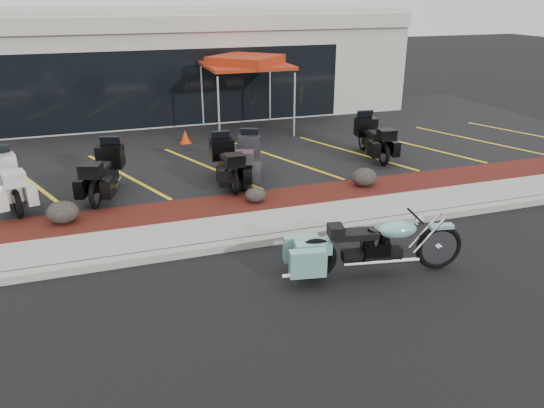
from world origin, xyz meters
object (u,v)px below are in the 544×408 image
object	(u,v)px
hero_cruiser	(439,241)
touring_white	(2,171)
traffic_cone	(185,137)
popup_canopy	(246,63)

from	to	relation	value
hero_cruiser	touring_white	xyz separation A→B (m)	(-7.62, 5.96, 0.22)
touring_white	traffic_cone	bearing A→B (deg)	-70.72
hero_cruiser	traffic_cone	size ratio (longest dim) A/B	7.71
hero_cruiser	popup_canopy	distance (m)	10.44
traffic_cone	popup_canopy	size ratio (longest dim) A/B	0.12
hero_cruiser	popup_canopy	world-z (taller)	popup_canopy
touring_white	traffic_cone	world-z (taller)	touring_white
hero_cruiser	touring_white	bearing A→B (deg)	151.98
touring_white	hero_cruiser	bearing A→B (deg)	-143.74
traffic_cone	popup_canopy	xyz separation A→B (m)	(2.29, 0.95, 2.07)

